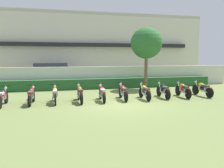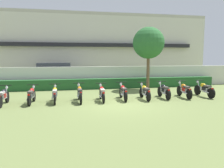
{
  "view_description": "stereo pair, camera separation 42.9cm",
  "coord_description": "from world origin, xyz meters",
  "px_view_note": "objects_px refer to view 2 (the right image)",
  "views": [
    {
      "loc": [
        -2.99,
        -10.76,
        2.41
      ],
      "look_at": [
        0.0,
        1.54,
        0.88
      ],
      "focal_mm": 36.35,
      "sensor_mm": 36.0,
      "label": 1
    },
    {
      "loc": [
        -2.57,
        -10.85,
        2.41
      ],
      "look_at": [
        0.0,
        1.54,
        0.88
      ],
      "focal_mm": 36.35,
      "sensor_mm": 36.0,
      "label": 2
    }
  ],
  "objects_px": {
    "motorcycle_in_row_2": "(55,94)",
    "motorcycle_in_row_6": "(145,92)",
    "motorcycle_in_row_0": "(3,96)",
    "parked_car": "(57,74)",
    "motorcycle_in_row_7": "(164,91)",
    "motorcycle_in_row_4": "(102,93)",
    "motorcycle_in_row_5": "(123,92)",
    "motorcycle_in_row_1": "(31,95)",
    "motorcycle_in_row_3": "(80,93)",
    "motorcycle_in_row_9": "(204,89)",
    "tree_near_inspector": "(149,43)",
    "motorcycle_in_row_8": "(184,90)"
  },
  "relations": [
    {
      "from": "motorcycle_in_row_3",
      "to": "motorcycle_in_row_5",
      "type": "height_order",
      "value": "motorcycle_in_row_3"
    },
    {
      "from": "motorcycle_in_row_2",
      "to": "motorcycle_in_row_6",
      "type": "height_order",
      "value": "motorcycle_in_row_2"
    },
    {
      "from": "motorcycle_in_row_8",
      "to": "parked_car",
      "type": "bearing_deg",
      "value": 47.51
    },
    {
      "from": "motorcycle_in_row_4",
      "to": "motorcycle_in_row_5",
      "type": "bearing_deg",
      "value": -83.34
    },
    {
      "from": "motorcycle_in_row_0",
      "to": "motorcycle_in_row_6",
      "type": "bearing_deg",
      "value": -89.32
    },
    {
      "from": "motorcycle_in_row_6",
      "to": "motorcycle_in_row_9",
      "type": "xyz_separation_m",
      "value": [
        3.82,
        0.12,
        0.01
      ]
    },
    {
      "from": "motorcycle_in_row_3",
      "to": "motorcycle_in_row_6",
      "type": "distance_m",
      "value": 3.65
    },
    {
      "from": "tree_near_inspector",
      "to": "motorcycle_in_row_7",
      "type": "height_order",
      "value": "tree_near_inspector"
    },
    {
      "from": "motorcycle_in_row_0",
      "to": "motorcycle_in_row_5",
      "type": "xyz_separation_m",
      "value": [
        6.2,
        0.19,
        0.0
      ]
    },
    {
      "from": "motorcycle_in_row_2",
      "to": "motorcycle_in_row_4",
      "type": "distance_m",
      "value": 2.5
    },
    {
      "from": "motorcycle_in_row_1",
      "to": "motorcycle_in_row_2",
      "type": "height_order",
      "value": "motorcycle_in_row_2"
    },
    {
      "from": "motorcycle_in_row_5",
      "to": "motorcycle_in_row_7",
      "type": "distance_m",
      "value": 2.45
    },
    {
      "from": "parked_car",
      "to": "tree_near_inspector",
      "type": "bearing_deg",
      "value": -26.41
    },
    {
      "from": "motorcycle_in_row_3",
      "to": "motorcycle_in_row_8",
      "type": "height_order",
      "value": "motorcycle_in_row_3"
    },
    {
      "from": "motorcycle_in_row_0",
      "to": "motorcycle_in_row_3",
      "type": "bearing_deg",
      "value": -87.65
    },
    {
      "from": "motorcycle_in_row_1",
      "to": "motorcycle_in_row_9",
      "type": "bearing_deg",
      "value": -86.72
    },
    {
      "from": "motorcycle_in_row_4",
      "to": "motorcycle_in_row_1",
      "type": "bearing_deg",
      "value": 92.29
    },
    {
      "from": "motorcycle_in_row_2",
      "to": "motorcycle_in_row_4",
      "type": "height_order",
      "value": "motorcycle_in_row_2"
    },
    {
      "from": "motorcycle_in_row_8",
      "to": "motorcycle_in_row_9",
      "type": "relative_size",
      "value": 0.97
    },
    {
      "from": "parked_car",
      "to": "motorcycle_in_row_4",
      "type": "height_order",
      "value": "parked_car"
    },
    {
      "from": "parked_car",
      "to": "motorcycle_in_row_7",
      "type": "distance_m",
      "value": 10.04
    },
    {
      "from": "motorcycle_in_row_1",
      "to": "motorcycle_in_row_5",
      "type": "xyz_separation_m",
      "value": [
        4.89,
        0.1,
        0.0
      ]
    },
    {
      "from": "motorcycle_in_row_3",
      "to": "motorcycle_in_row_6",
      "type": "relative_size",
      "value": 1.12
    },
    {
      "from": "motorcycle_in_row_0",
      "to": "motorcycle_in_row_4",
      "type": "xyz_separation_m",
      "value": [
        4.98,
        0.1,
        -0.01
      ]
    },
    {
      "from": "motorcycle_in_row_0",
      "to": "motorcycle_in_row_9",
      "type": "distance_m",
      "value": 11.24
    },
    {
      "from": "tree_near_inspector",
      "to": "motorcycle_in_row_0",
      "type": "distance_m",
      "value": 10.38
    },
    {
      "from": "motorcycle_in_row_0",
      "to": "motorcycle_in_row_2",
      "type": "height_order",
      "value": "same"
    },
    {
      "from": "tree_near_inspector",
      "to": "motorcycle_in_row_4",
      "type": "distance_m",
      "value": 6.42
    },
    {
      "from": "motorcycle_in_row_7",
      "to": "motorcycle_in_row_6",
      "type": "bearing_deg",
      "value": 99.78
    },
    {
      "from": "motorcycle_in_row_3",
      "to": "motorcycle_in_row_7",
      "type": "relative_size",
      "value": 1.1
    },
    {
      "from": "parked_car",
      "to": "motorcycle_in_row_4",
      "type": "bearing_deg",
      "value": -67.63
    },
    {
      "from": "tree_near_inspector",
      "to": "motorcycle_in_row_6",
      "type": "relative_size",
      "value": 2.58
    },
    {
      "from": "motorcycle_in_row_0",
      "to": "motorcycle_in_row_6",
      "type": "xyz_separation_m",
      "value": [
        7.42,
        0.01,
        -0.0
      ]
    },
    {
      "from": "motorcycle_in_row_5",
      "to": "motorcycle_in_row_8",
      "type": "height_order",
      "value": "motorcycle_in_row_8"
    },
    {
      "from": "tree_near_inspector",
      "to": "motorcycle_in_row_2",
      "type": "bearing_deg",
      "value": -149.7
    },
    {
      "from": "parked_car",
      "to": "motorcycle_in_row_5",
      "type": "bearing_deg",
      "value": -59.75
    },
    {
      "from": "motorcycle_in_row_2",
      "to": "motorcycle_in_row_7",
      "type": "distance_m",
      "value": 6.17
    },
    {
      "from": "parked_car",
      "to": "motorcycle_in_row_2",
      "type": "bearing_deg",
      "value": -85.15
    },
    {
      "from": "motorcycle_in_row_3",
      "to": "motorcycle_in_row_9",
      "type": "bearing_deg",
      "value": -90.69
    },
    {
      "from": "parked_car",
      "to": "motorcycle_in_row_7",
      "type": "bearing_deg",
      "value": -47.16
    },
    {
      "from": "parked_car",
      "to": "motorcycle_in_row_5",
      "type": "relative_size",
      "value": 2.39
    },
    {
      "from": "motorcycle_in_row_1",
      "to": "motorcycle_in_row_2",
      "type": "xyz_separation_m",
      "value": [
        1.17,
        0.05,
        0.0
      ]
    },
    {
      "from": "motorcycle_in_row_3",
      "to": "motorcycle_in_row_5",
      "type": "relative_size",
      "value": 1.03
    },
    {
      "from": "motorcycle_in_row_0",
      "to": "motorcycle_in_row_8",
      "type": "xyz_separation_m",
      "value": [
        9.91,
        0.12,
        0.01
      ]
    },
    {
      "from": "motorcycle_in_row_2",
      "to": "motorcycle_in_row_5",
      "type": "bearing_deg",
      "value": -90.15
    },
    {
      "from": "motorcycle_in_row_4",
      "to": "motorcycle_in_row_9",
      "type": "xyz_separation_m",
      "value": [
        6.26,
        0.04,
        0.02
      ]
    },
    {
      "from": "motorcycle_in_row_2",
      "to": "motorcycle_in_row_0",
      "type": "bearing_deg",
      "value": 92.63
    },
    {
      "from": "parked_car",
      "to": "motorcycle_in_row_7",
      "type": "xyz_separation_m",
      "value": [
        6.33,
        -7.77,
        -0.49
      ]
    },
    {
      "from": "motorcycle_in_row_0",
      "to": "motorcycle_in_row_7",
      "type": "distance_m",
      "value": 8.65
    },
    {
      "from": "motorcycle_in_row_1",
      "to": "motorcycle_in_row_8",
      "type": "distance_m",
      "value": 8.6
    }
  ]
}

